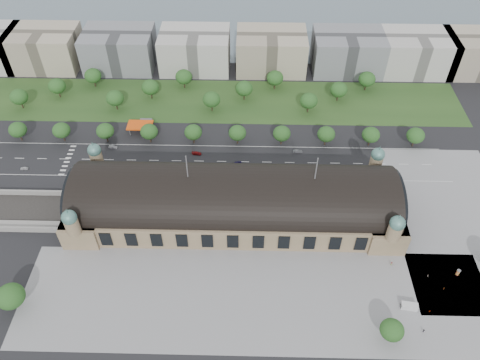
{
  "coord_description": "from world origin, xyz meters",
  "views": [
    {
      "loc": [
        5.96,
        -144.77,
        166.92
      ],
      "look_at": [
        2.41,
        10.06,
        14.0
      ],
      "focal_mm": 35.0,
      "sensor_mm": 36.0,
      "label": 1
    }
  ],
  "objects_px": {
    "pedestrian_2": "(428,275)",
    "pedestrian_4": "(423,331)",
    "advertising_column": "(458,272)",
    "pedestrian_1": "(444,288)",
    "pedestrian_0": "(391,264)",
    "pedestrian_3": "(429,311)",
    "parked_car_6": "(201,177)",
    "van_south": "(408,306)",
    "traffic_car_3": "(197,153)",
    "bus_west": "(213,173)",
    "bus_east": "(291,175)",
    "traffic_car_4": "(238,162)",
    "bus_mid": "(242,172)",
    "parked_car_1": "(128,182)",
    "traffic_car_1": "(113,147)",
    "traffic_car_0": "(24,168)",
    "parked_car_2": "(132,182)",
    "parked_car_5": "(200,179)",
    "parked_car_3": "(123,176)",
    "traffic_car_5": "(298,151)",
    "parked_car_0": "(78,181)",
    "petrol_station": "(143,124)",
    "parked_car_4": "(145,182)"
  },
  "relations": [
    {
      "from": "traffic_car_4",
      "to": "bus_west",
      "type": "height_order",
      "value": "bus_west"
    },
    {
      "from": "traffic_car_3",
      "to": "pedestrian_3",
      "type": "xyz_separation_m",
      "value": [
        100.08,
        -92.03,
        0.19
      ]
    },
    {
      "from": "traffic_car_3",
      "to": "bus_west",
      "type": "relative_size",
      "value": 0.45
    },
    {
      "from": "traffic_car_0",
      "to": "parked_car_2",
      "type": "height_order",
      "value": "parked_car_2"
    },
    {
      "from": "traffic_car_5",
      "to": "parked_car_1",
      "type": "relative_size",
      "value": 1.07
    },
    {
      "from": "parked_car_3",
      "to": "traffic_car_4",
      "type": "bearing_deg",
      "value": 70.98
    },
    {
      "from": "bus_west",
      "to": "advertising_column",
      "type": "distance_m",
      "value": 121.67
    },
    {
      "from": "bus_west",
      "to": "pedestrian_2",
      "type": "xyz_separation_m",
      "value": [
        94.07,
        -59.6,
        -0.69
      ]
    },
    {
      "from": "petrol_station",
      "to": "advertising_column",
      "type": "height_order",
      "value": "petrol_station"
    },
    {
      "from": "traffic_car_3",
      "to": "pedestrian_1",
      "type": "relative_size",
      "value": 3.17
    },
    {
      "from": "parked_car_4",
      "to": "advertising_column",
      "type": "distance_m",
      "value": 149.67
    },
    {
      "from": "petrol_station",
      "to": "parked_car_3",
      "type": "bearing_deg",
      "value": -95.83
    },
    {
      "from": "parked_car_0",
      "to": "parked_car_3",
      "type": "distance_m",
      "value": 22.35
    },
    {
      "from": "traffic_car_0",
      "to": "parked_car_1",
      "type": "bearing_deg",
      "value": 83.32
    },
    {
      "from": "bus_west",
      "to": "pedestrian_1",
      "type": "xyz_separation_m",
      "value": [
        99.03,
        -65.72,
        -0.76
      ]
    },
    {
      "from": "parked_car_5",
      "to": "pedestrian_1",
      "type": "relative_size",
      "value": 3.35
    },
    {
      "from": "parked_car_0",
      "to": "bus_east",
      "type": "height_order",
      "value": "bus_east"
    },
    {
      "from": "advertising_column",
      "to": "pedestrian_1",
      "type": "height_order",
      "value": "advertising_column"
    },
    {
      "from": "parked_car_6",
      "to": "van_south",
      "type": "bearing_deg",
      "value": 28.18
    },
    {
      "from": "pedestrian_1",
      "to": "parked_car_5",
      "type": "bearing_deg",
      "value": 67.97
    },
    {
      "from": "parked_car_3",
      "to": "parked_car_6",
      "type": "bearing_deg",
      "value": 59.63
    },
    {
      "from": "traffic_car_4",
      "to": "pedestrian_2",
      "type": "distance_m",
      "value": 106.55
    },
    {
      "from": "parked_car_0",
      "to": "pedestrian_1",
      "type": "relative_size",
      "value": 3.12
    },
    {
      "from": "traffic_car_5",
      "to": "parked_car_2",
      "type": "bearing_deg",
      "value": 106.62
    },
    {
      "from": "traffic_car_1",
      "to": "pedestrian_4",
      "type": "relative_size",
      "value": 2.64
    },
    {
      "from": "traffic_car_4",
      "to": "parked_car_0",
      "type": "relative_size",
      "value": 0.77
    },
    {
      "from": "pedestrian_0",
      "to": "pedestrian_3",
      "type": "height_order",
      "value": "pedestrian_0"
    },
    {
      "from": "pedestrian_2",
      "to": "pedestrian_4",
      "type": "height_order",
      "value": "pedestrian_2"
    },
    {
      "from": "traffic_car_4",
      "to": "pedestrian_1",
      "type": "height_order",
      "value": "pedestrian_1"
    },
    {
      "from": "traffic_car_3",
      "to": "parked_car_3",
      "type": "relative_size",
      "value": 1.16
    },
    {
      "from": "petrol_station",
      "to": "traffic_car_1",
      "type": "height_order",
      "value": "petrol_station"
    },
    {
      "from": "parked_car_2",
      "to": "pedestrian_2",
      "type": "xyz_separation_m",
      "value": [
        134.76,
        -52.82,
        0.14
      ]
    },
    {
      "from": "traffic_car_1",
      "to": "pedestrian_0",
      "type": "relative_size",
      "value": 2.33
    },
    {
      "from": "bus_west",
      "to": "traffic_car_3",
      "type": "bearing_deg",
      "value": 31.69
    },
    {
      "from": "parked_car_6",
      "to": "pedestrian_2",
      "type": "relative_size",
      "value": 2.86
    },
    {
      "from": "parked_car_5",
      "to": "pedestrian_0",
      "type": "relative_size",
      "value": 2.73
    },
    {
      "from": "pedestrian_1",
      "to": "parked_car_1",
      "type": "bearing_deg",
      "value": 75.8
    },
    {
      "from": "bus_east",
      "to": "pedestrian_2",
      "type": "height_order",
      "value": "bus_east"
    },
    {
      "from": "parked_car_6",
      "to": "pedestrian_0",
      "type": "bearing_deg",
      "value": 36.45
    },
    {
      "from": "parked_car_5",
      "to": "traffic_car_5",
      "type": "bearing_deg",
      "value": 85.12
    },
    {
      "from": "parked_car_2",
      "to": "parked_car_0",
      "type": "bearing_deg",
      "value": -116.61
    },
    {
      "from": "petrol_station",
      "to": "van_south",
      "type": "distance_m",
      "value": 167.44
    },
    {
      "from": "traffic_car_5",
      "to": "pedestrian_1",
      "type": "bearing_deg",
      "value": -146.92
    },
    {
      "from": "parked_car_1",
      "to": "van_south",
      "type": "height_order",
      "value": "van_south"
    },
    {
      "from": "advertising_column",
      "to": "bus_east",
      "type": "bearing_deg",
      "value": 139.4
    },
    {
      "from": "van_south",
      "to": "advertising_column",
      "type": "xyz_separation_m",
      "value": [
        24.48,
        16.32,
        0.22
      ]
    },
    {
      "from": "traffic_car_4",
      "to": "bus_mid",
      "type": "height_order",
      "value": "bus_mid"
    },
    {
      "from": "parked_car_2",
      "to": "pedestrian_3",
      "type": "height_order",
      "value": "pedestrian_3"
    },
    {
      "from": "traffic_car_0",
      "to": "parked_car_5",
      "type": "distance_m",
      "value": 92.24
    },
    {
      "from": "parked_car_4",
      "to": "pedestrian_2",
      "type": "relative_size",
      "value": 2.4
    }
  ]
}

